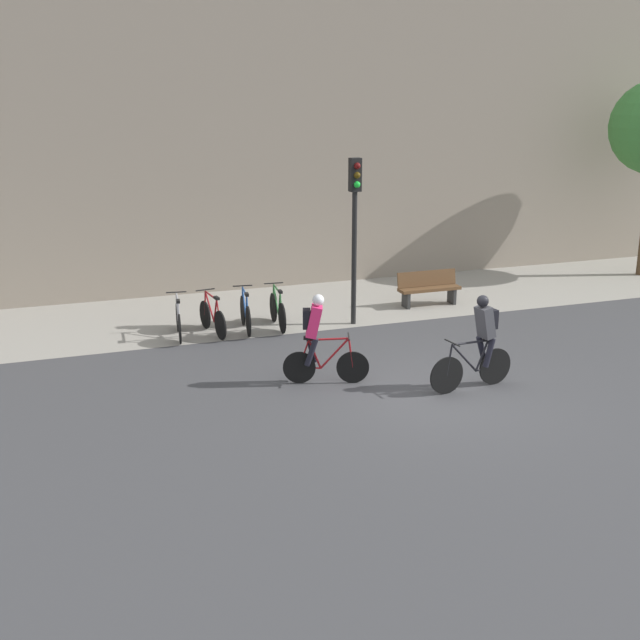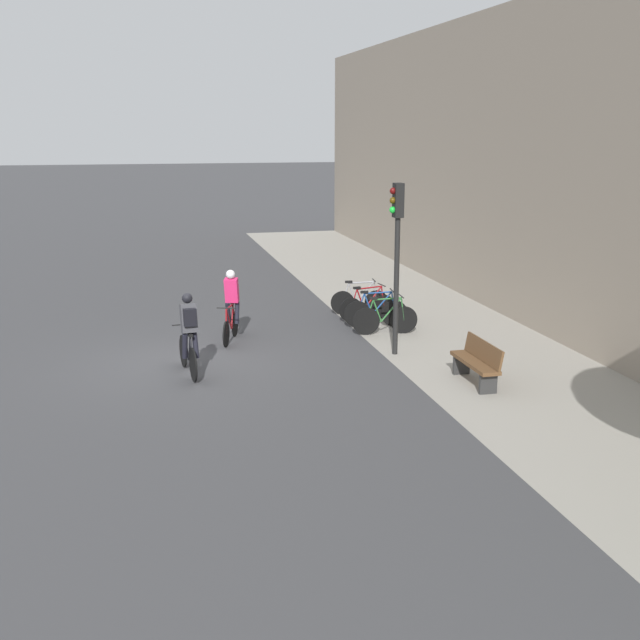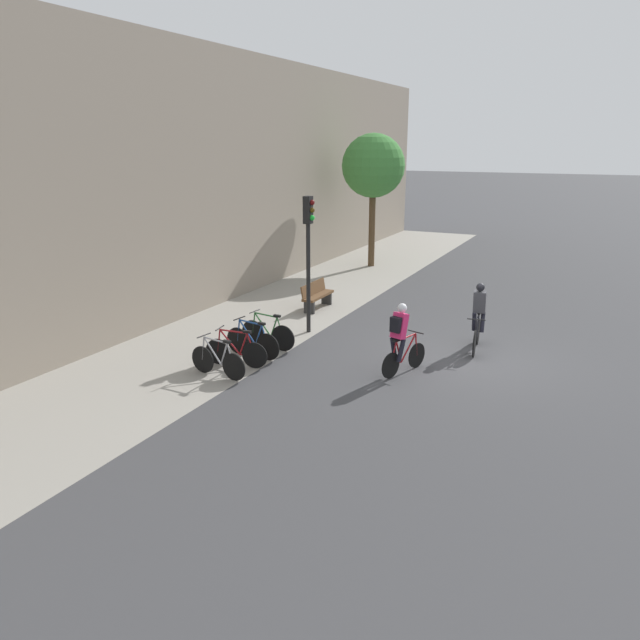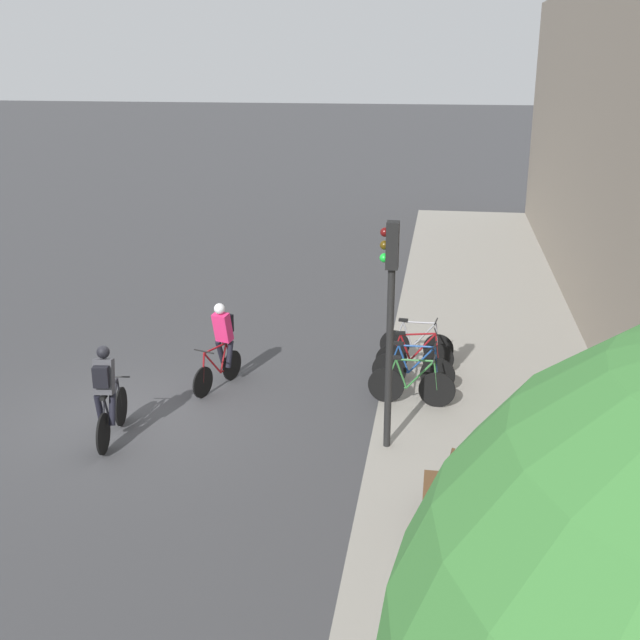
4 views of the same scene
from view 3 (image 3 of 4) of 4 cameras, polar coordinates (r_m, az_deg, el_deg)
The scene contains 12 objects.
ground at distance 16.55m, azimuth 13.60°, elevation -3.40°, with size 200.00×200.00×0.00m, color #3D3D3F.
kerb_strip at distance 18.98m, azimuth -6.68°, elevation -0.52°, with size 44.00×4.50×0.01m, color gray.
building_facade at distance 19.72m, azimuth -13.52°, elevation 12.10°, with size 44.00×0.60×8.34m, color gray.
cyclist_pink at distance 14.80m, azimuth 7.37°, elevation -1.54°, with size 1.57×0.65×1.75m.
cyclist_grey at distance 17.10m, azimuth 14.29°, elevation 0.51°, with size 1.81×0.50×1.80m.
parked_bike_0 at distance 14.92m, azimuth -9.31°, elevation -3.69°, with size 0.46×1.62×0.97m.
parked_bike_1 at distance 15.53m, azimuth -7.67°, elevation -2.82°, with size 0.46×1.64×0.96m.
parked_bike_2 at distance 16.15m, azimuth -6.18°, elevation -1.97°, with size 0.46×1.68×0.99m.
parked_bike_3 at distance 16.79m, azimuth -4.79°, elevation -1.23°, with size 0.46×1.68×0.99m.
traffic_light_pole at distance 17.65m, azimuth -1.06°, elevation 7.31°, with size 0.26×0.30×3.92m.
bench at distance 20.67m, azimuth -0.30°, elevation 2.31°, with size 1.66×0.44×0.89m.
street_tree_0 at distance 27.59m, azimuth 4.89°, elevation 13.82°, with size 2.72×2.72×5.72m.
Camera 3 is at (-15.35, -3.02, 5.39)m, focal length 35.00 mm.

